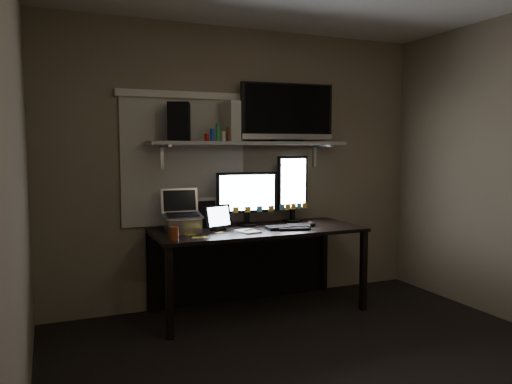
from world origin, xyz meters
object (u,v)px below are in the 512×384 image
desk (253,246)px  speaker (179,122)px  keyboard (288,227)px  laptop (183,211)px  tv (287,113)px  game_console (230,122)px  monitor_portrait (293,188)px  mouse (311,224)px  monitor_landscape (247,198)px  cup (174,233)px  tablet (218,218)px

desk → speaker: 1.26m
keyboard → laptop: size_ratio=1.16×
keyboard → tv: tv is taller
game_console → monitor_portrait: bearing=2.8°
monitor_portrait → mouse: size_ratio=5.78×
tv → game_console: (-0.57, -0.04, -0.09)m
game_console → speaker: bearing=176.0°
monitor_landscape → desk: bearing=-63.7°
monitor_landscape → laptop: monitor_landscape is taller
mouse → laptop: laptop is taller
monitor_portrait → tv: tv is taller
desk → tv: tv is taller
cup → speaker: 0.99m
mouse → cup: (-1.29, -0.19, 0.03)m
cup → tv: tv is taller
laptop → tv: tv is taller
desk → game_console: game_console is taller
cup → monitor_landscape: bearing=29.6°
keyboard → speaker: size_ratio=1.26×
monitor_portrait → tablet: monitor_portrait is taller
desk → cup: (-0.80, -0.37, 0.23)m
keyboard → speaker: speaker is taller
tablet → cup: 0.52m
desk → monitor_landscape: bearing=112.7°
mouse → tv: tv is taller
keyboard → monitor_landscape: bearing=146.6°
monitor_portrait → speaker: bearing=175.9°
keyboard → tablet: bearing=-177.2°
speaker → desk: bearing=11.4°
monitor_landscape → cup: (-0.77, -0.44, -0.19)m
tablet → speaker: 0.87m
keyboard → cup: cup is taller
keyboard → speaker: bearing=173.4°
tablet → speaker: size_ratio=0.79×
desk → speaker: bearing=171.7°
laptop → monitor_portrait: bearing=13.5°
monitor_portrait → laptop: bearing=-176.0°
mouse → tv: (-0.10, 0.29, 0.99)m
speaker → game_console: bearing=17.3°
mouse → monitor_landscape: bearing=165.8°
keyboard → tv: 1.07m
keyboard → speaker: (-0.87, 0.31, 0.90)m
monitor_portrait → tv: 0.70m
desk → tv: 1.26m
mouse → speaker: (-1.12, 0.27, 0.89)m
cup → tv: (1.19, 0.48, 0.96)m
desk → mouse: size_ratio=16.56×
speaker → tv: bearing=20.8°
tablet → tv: tv is taller
mouse → tablet: tablet is taller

